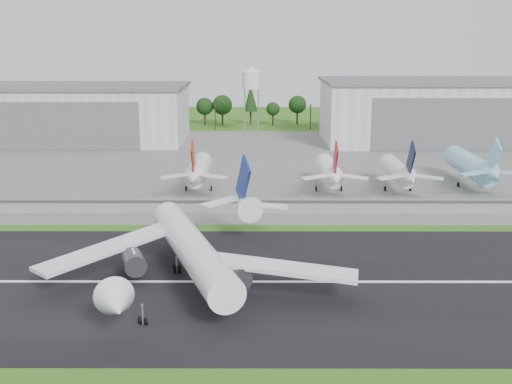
{
  "coord_description": "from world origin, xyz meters",
  "views": [
    {
      "loc": [
        -2.34,
        -95.18,
        41.69
      ],
      "look_at": [
        -2.71,
        40.0,
        9.0
      ],
      "focal_mm": 45.0,
      "sensor_mm": 36.0,
      "label": 1
    }
  ],
  "objects_px": {
    "parked_jet_red_b": "(330,172)",
    "parked_jet_skyblue": "(474,166)",
    "parked_jet_red_a": "(198,171)",
    "parked_jet_navy": "(400,172)",
    "main_airliner": "(191,256)"
  },
  "relations": [
    {
      "from": "parked_jet_red_b",
      "to": "parked_jet_skyblue",
      "type": "xyz_separation_m",
      "value": [
        40.98,
        5.08,
        0.47
      ]
    },
    {
      "from": "parked_jet_red_a",
      "to": "parked_jet_skyblue",
      "type": "xyz_separation_m",
      "value": [
        77.15,
        5.04,
        0.27
      ]
    },
    {
      "from": "parked_jet_red_b",
      "to": "parked_jet_navy",
      "type": "distance_m",
      "value": 19.14
    },
    {
      "from": "parked_jet_skyblue",
      "to": "parked_jet_red_b",
      "type": "bearing_deg",
      "value": -172.93
    },
    {
      "from": "parked_jet_skyblue",
      "to": "main_airliner",
      "type": "bearing_deg",
      "value": -135.08
    },
    {
      "from": "main_airliner",
      "to": "parked_jet_navy",
      "type": "relative_size",
      "value": 1.84
    },
    {
      "from": "parked_jet_red_b",
      "to": "parked_jet_navy",
      "type": "bearing_deg",
      "value": -0.02
    },
    {
      "from": "parked_jet_red_a",
      "to": "parked_jet_skyblue",
      "type": "distance_m",
      "value": 77.32
    },
    {
      "from": "main_airliner",
      "to": "parked_jet_red_b",
      "type": "distance_m",
      "value": 73.87
    },
    {
      "from": "main_airliner",
      "to": "parked_jet_red_b",
      "type": "height_order",
      "value": "main_airliner"
    },
    {
      "from": "parked_jet_red_b",
      "to": "parked_jet_navy",
      "type": "height_order",
      "value": "parked_jet_red_b"
    },
    {
      "from": "parked_jet_red_b",
      "to": "parked_jet_navy",
      "type": "xyz_separation_m",
      "value": [
        19.14,
        -0.01,
        -0.04
      ]
    },
    {
      "from": "main_airliner",
      "to": "parked_jet_skyblue",
      "type": "bearing_deg",
      "value": -153.73
    },
    {
      "from": "parked_jet_red_a",
      "to": "parked_jet_navy",
      "type": "relative_size",
      "value": 1.0
    },
    {
      "from": "main_airliner",
      "to": "parked_jet_skyblue",
      "type": "xyz_separation_m",
      "value": [
        72.21,
        72.01,
        1.51
      ]
    }
  ]
}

